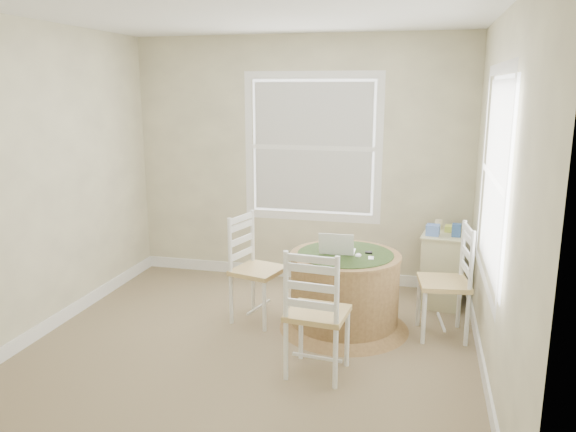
% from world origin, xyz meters
% --- Properties ---
extents(room, '(3.64, 3.64, 2.64)m').
position_xyz_m(room, '(0.17, 0.16, 1.30)').
color(room, '#897957').
rests_on(room, ground).
extents(round_table, '(1.13, 1.13, 0.68)m').
position_xyz_m(round_table, '(0.68, 0.59, 0.37)').
color(round_table, olive).
rests_on(round_table, ground).
extents(chair_left, '(0.50, 0.51, 0.95)m').
position_xyz_m(chair_left, '(-0.10, 0.58, 0.47)').
color(chair_left, white).
rests_on(chair_left, ground).
extents(chair_near, '(0.46, 0.44, 0.95)m').
position_xyz_m(chair_near, '(0.60, -0.25, 0.47)').
color(chair_near, white).
rests_on(chair_near, ground).
extents(chair_right, '(0.45, 0.47, 0.95)m').
position_xyz_m(chair_right, '(1.51, 0.63, 0.47)').
color(chair_right, white).
rests_on(chair_right, ground).
extents(laptop, '(0.30, 0.27, 0.21)m').
position_xyz_m(laptop, '(0.61, 0.60, 0.71)').
color(laptop, white).
rests_on(laptop, round_table).
extents(mouse, '(0.06, 0.09, 0.03)m').
position_xyz_m(mouse, '(0.79, 0.55, 0.68)').
color(mouse, white).
rests_on(mouse, round_table).
extents(phone, '(0.05, 0.09, 0.02)m').
position_xyz_m(phone, '(0.90, 0.51, 0.68)').
color(phone, '#B7BABF').
rests_on(phone, round_table).
extents(keys, '(0.06, 0.05, 0.02)m').
position_xyz_m(keys, '(0.87, 0.65, 0.68)').
color(keys, black).
rests_on(keys, round_table).
extents(corner_chest, '(0.46, 0.58, 0.71)m').
position_xyz_m(corner_chest, '(1.52, 1.40, 0.36)').
color(corner_chest, beige).
rests_on(corner_chest, ground).
extents(tissue_box, '(0.13, 0.13, 0.10)m').
position_xyz_m(tissue_box, '(1.42, 1.30, 0.76)').
color(tissue_box, '#577AC8').
rests_on(tissue_box, corner_chest).
extents(box_yellow, '(0.16, 0.12, 0.06)m').
position_xyz_m(box_yellow, '(1.59, 1.45, 0.74)').
color(box_yellow, '#D0DC4D').
rests_on(box_yellow, corner_chest).
extents(box_blue, '(0.09, 0.09, 0.12)m').
position_xyz_m(box_blue, '(1.61, 1.30, 0.77)').
color(box_blue, '#305492').
rests_on(box_blue, corner_chest).
extents(cup_cream, '(0.07, 0.07, 0.09)m').
position_xyz_m(cup_cream, '(1.47, 1.54, 0.75)').
color(cup_cream, beige).
rests_on(cup_cream, corner_chest).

